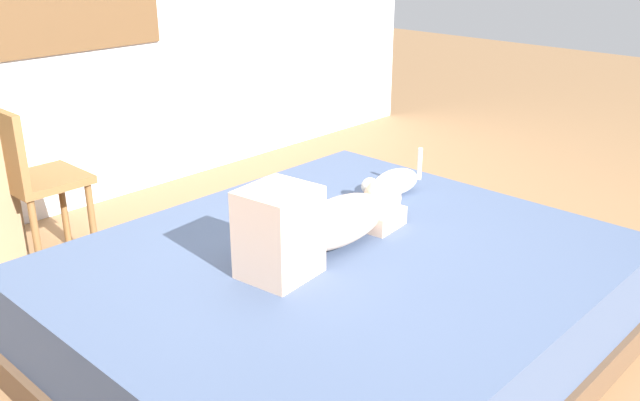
% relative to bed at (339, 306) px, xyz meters
% --- Properties ---
extents(ground_plane, '(16.00, 16.00, 0.00)m').
position_rel_bed_xyz_m(ground_plane, '(0.05, -0.10, -0.22)').
color(ground_plane, olive).
extents(bed, '(2.17, 1.86, 0.45)m').
position_rel_bed_xyz_m(bed, '(0.00, 0.00, 0.00)').
color(bed, brown).
rests_on(bed, ground).
extents(person_lying, '(0.94, 0.35, 0.34)m').
position_rel_bed_xyz_m(person_lying, '(0.01, 0.09, 0.34)').
color(person_lying, '#CCB299').
rests_on(person_lying, bed).
extents(cat, '(0.35, 0.16, 0.21)m').
position_rel_bed_xyz_m(cat, '(0.66, 0.25, 0.30)').
color(cat, silver).
rests_on(cat, bed).
extents(chair_by_desk, '(0.38, 0.38, 0.86)m').
position_rel_bed_xyz_m(chair_by_desk, '(-0.47, 1.67, 0.28)').
color(chair_by_desk, brown).
rests_on(chair_by_desk, ground).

